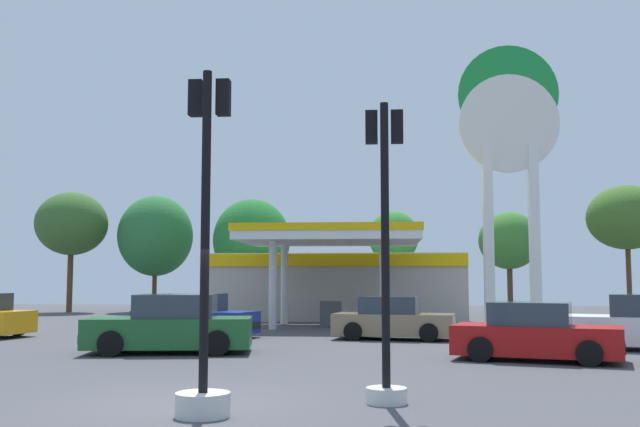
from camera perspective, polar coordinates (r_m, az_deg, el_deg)
The scene contains 15 objects.
ground_plane at distance 12.44m, azimuth -10.92°, elevation -14.59°, with size 90.00×90.00×0.00m, color #47474C.
gas_station at distance 36.75m, azimuth 1.47°, elevation -5.38°, with size 12.53×12.44×4.25m.
station_pole_sign at distance 32.88m, azimuth 14.70°, elevation 5.25°, with size 4.36×0.56×12.37m.
car_1 at distance 26.16m, azimuth -9.85°, elevation -8.08°, with size 4.60×2.89×1.53m.
car_2 at distance 19.23m, azimuth 16.64°, elevation -9.11°, with size 4.41×2.83×1.47m.
car_3 at distance 20.77m, azimuth -11.70°, elevation -8.71°, with size 4.74×2.55×1.62m.
car_4 at distance 24.98m, azimuth 5.80°, elevation -8.35°, with size 4.28×2.34×1.45m.
traffic_signal_1 at distance 11.20m, azimuth -9.09°, elevation -7.45°, with size 0.83×0.83×5.28m.
traffic_signal_2 at distance 12.24m, azimuth 5.19°, elevation -5.15°, with size 0.68×0.70×5.06m.
tree_0 at distance 47.79m, azimuth -19.01°, elevation -0.79°, with size 4.43×4.43×7.47m.
tree_1 at distance 46.82m, azimuth -12.85°, elevation -1.74°, with size 4.70×4.70×7.30m.
tree_2 at distance 43.21m, azimuth -5.41°, elevation -2.12°, with size 4.59×4.59×6.81m.
tree_3 at distance 42.79m, azimuth 5.83°, elevation -1.92°, with size 2.92×2.92×6.07m.
tree_4 at distance 44.46m, azimuth 14.69°, elevation -2.09°, with size 3.59×3.59×6.06m.
tree_5 at distance 44.82m, azimuth 23.04°, elevation -0.30°, with size 4.44×4.44×7.40m.
Camera 1 is at (3.29, -11.82, 2.05)m, focal length 40.56 mm.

